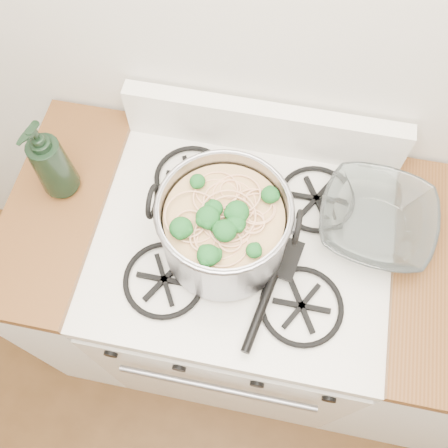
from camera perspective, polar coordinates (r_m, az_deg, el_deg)
gas_range at (r=1.72m, az=1.62°, el=-8.26°), size 0.76×0.66×0.92m
counter_left at (r=1.79m, az=-14.50°, el=-4.63°), size 0.25×0.65×0.92m
stock_pot at (r=1.17m, az=0.00°, el=-0.45°), size 0.34×0.31×0.21m
spatula at (r=1.24m, az=6.59°, el=-3.59°), size 0.34×0.36×0.02m
glass_bowl at (r=1.32m, az=16.80°, el=0.01°), size 0.13×0.13×0.03m
bottle at (r=1.30m, az=-19.36°, el=6.96°), size 0.12×0.12×0.26m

